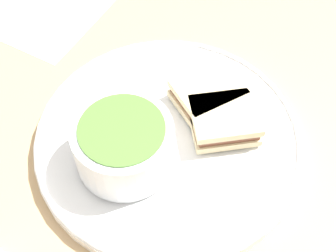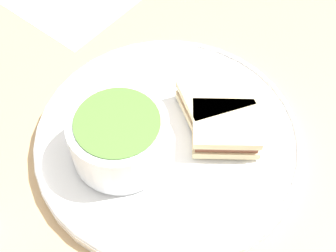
# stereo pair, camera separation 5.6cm
# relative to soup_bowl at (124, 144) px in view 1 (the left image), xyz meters

# --- Properties ---
(ground_plane) EXTENTS (2.40, 2.40, 0.00)m
(ground_plane) POSITION_rel_soup_bowl_xyz_m (-0.05, -0.04, -0.05)
(ground_plane) COLOR tan
(plate) EXTENTS (0.33, 0.33, 0.02)m
(plate) POSITION_rel_soup_bowl_xyz_m (-0.05, -0.04, -0.04)
(plate) COLOR white
(plate) RESTS_ON ground_plane
(soup_bowl) EXTENTS (0.11, 0.11, 0.06)m
(soup_bowl) POSITION_rel_soup_bowl_xyz_m (0.00, 0.00, 0.00)
(soup_bowl) COLOR white
(soup_bowl) RESTS_ON plate
(spoon) EXTENTS (0.07, 0.12, 0.01)m
(spoon) POSITION_rel_soup_bowl_xyz_m (0.04, -0.04, -0.03)
(spoon) COLOR silver
(spoon) RESTS_ON plate
(sandwich_half_near) EXTENTS (0.09, 0.08, 0.03)m
(sandwich_half_near) POSITION_rel_soup_bowl_xyz_m (-0.11, -0.06, -0.02)
(sandwich_half_near) COLOR beige
(sandwich_half_near) RESTS_ON plate
(sandwich_half_far) EXTENTS (0.10, 0.10, 0.03)m
(sandwich_half_far) POSITION_rel_soup_bowl_xyz_m (-0.09, -0.10, -0.02)
(sandwich_half_far) COLOR beige
(sandwich_half_far) RESTS_ON plate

